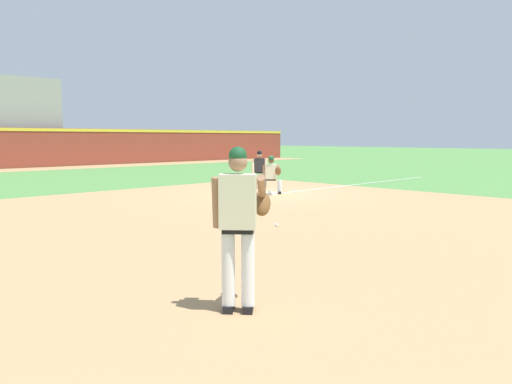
{
  "coord_description": "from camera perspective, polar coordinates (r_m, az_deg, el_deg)",
  "views": [
    {
      "loc": [
        -12.28,
        -11.88,
        1.95
      ],
      "look_at": [
        -6.04,
        -5.51,
        0.98
      ],
      "focal_mm": 35.0,
      "sensor_mm": 36.0,
      "label": 1
    }
  ],
  "objects": [
    {
      "name": "baseball",
      "position": [
        11.05,
        2.38,
        -3.77
      ],
      "size": [
        0.07,
        0.07,
        0.07
      ],
      "primitive_type": "sphere",
      "color": "white",
      "rests_on": "ground"
    },
    {
      "name": "ground_plane",
      "position": [
        17.2,
        1.55,
        -0.3
      ],
      "size": [
        160.0,
        160.0,
        0.0
      ],
      "primitive_type": "plane",
      "color": "#518942"
    },
    {
      "name": "first_base_bag",
      "position": [
        17.2,
        1.55,
        -0.16
      ],
      "size": [
        0.38,
        0.38,
        0.09
      ],
      "primitive_type": "cube",
      "color": "white",
      "rests_on": "ground"
    },
    {
      "name": "foul_line_stripe",
      "position": [
        21.41,
        11.7,
        0.88
      ],
      "size": [
        10.84,
        0.1,
        0.0
      ],
      "primitive_type": "cube",
      "color": "white",
      "rests_on": "ground"
    },
    {
      "name": "warning_track_strip",
      "position": [
        34.22,
        -23.3,
        2.45
      ],
      "size": [
        48.0,
        3.2,
        0.01
      ],
      "primitive_type": "cube",
      "color": "tan",
      "rests_on": "ground"
    },
    {
      "name": "first_baseman",
      "position": [
        17.32,
        1.8,
        2.17
      ],
      "size": [
        0.75,
        1.08,
        1.34
      ],
      "color": "black",
      "rests_on": "ground"
    },
    {
      "name": "umpire",
      "position": [
        19.48,
        0.4,
        2.8
      ],
      "size": [
        0.67,
        0.67,
        1.46
      ],
      "color": "black",
      "rests_on": "ground"
    },
    {
      "name": "stadium_seating_block",
      "position": [
        39.6,
        -26.51,
        7.12
      ],
      "size": [
        5.39,
        5.9,
        6.0
      ],
      "color": "gray",
      "rests_on": "ground"
    },
    {
      "name": "pitcher",
      "position": [
        5.54,
        -1.88,
        -3.1
      ],
      "size": [
        0.85,
        0.56,
        1.86
      ],
      "color": "black",
      "rests_on": "ground"
    },
    {
      "name": "infield_dirt_patch",
      "position": [
        11.42,
        0.67,
        -3.61
      ],
      "size": [
        18.0,
        18.0,
        0.01
      ],
      "primitive_type": "cube",
      "color": "tan",
      "rests_on": "ground"
    },
    {
      "name": "outfield_wall",
      "position": [
        36.04,
        -24.54,
        4.77
      ],
      "size": [
        48.0,
        0.54,
        2.6
      ],
      "color": "brown",
      "rests_on": "ground"
    }
  ]
}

